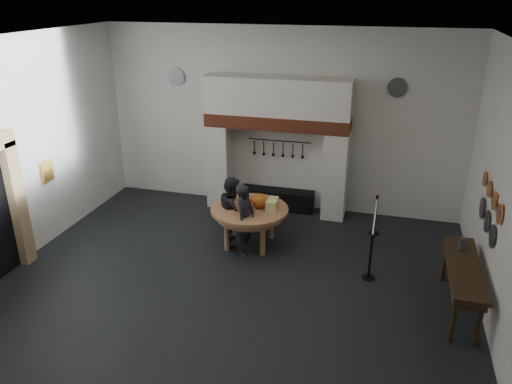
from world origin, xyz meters
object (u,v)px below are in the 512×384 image
(iron_range, at_px, (277,199))
(barrier_post_near, at_px, (370,258))
(visitor_near, at_px, (245,220))
(barrier_post_far, at_px, (375,216))
(visitor_far, at_px, (233,211))
(work_table, at_px, (250,209))
(side_table, at_px, (464,267))

(iron_range, distance_m, barrier_post_near, 3.77)
(visitor_near, bearing_deg, barrier_post_far, -49.74)
(visitor_far, xyz_separation_m, barrier_post_near, (3.03, -0.73, -0.32))
(visitor_near, distance_m, barrier_post_near, 2.67)
(iron_range, relative_size, visitor_far, 1.23)
(iron_range, bearing_deg, visitor_far, -103.81)
(work_table, height_order, visitor_far, visitor_far)
(visitor_near, height_order, side_table, visitor_near)
(iron_range, distance_m, visitor_far, 2.19)
(iron_range, height_order, barrier_post_far, barrier_post_far)
(work_table, distance_m, barrier_post_near, 2.77)
(visitor_near, relative_size, side_table, 0.71)
(side_table, distance_m, barrier_post_far, 3.11)
(iron_range, height_order, work_table, work_table)
(barrier_post_far, bearing_deg, side_table, -59.08)
(barrier_post_near, bearing_deg, visitor_far, 166.36)
(visitor_far, height_order, barrier_post_far, visitor_far)
(barrier_post_near, relative_size, barrier_post_far, 1.00)
(visitor_far, height_order, barrier_post_near, visitor_far)
(iron_range, bearing_deg, work_table, -93.53)
(barrier_post_far, bearing_deg, iron_range, 162.32)
(barrier_post_near, bearing_deg, side_table, -22.11)
(visitor_far, bearing_deg, side_table, -126.13)
(side_table, bearing_deg, work_table, 161.87)
(iron_range, xyz_separation_m, barrier_post_far, (2.52, -0.80, 0.20))
(iron_range, xyz_separation_m, visitor_far, (-0.51, -2.07, 0.52))
(work_table, bearing_deg, iron_range, 86.47)
(work_table, distance_m, visitor_near, 0.41)
(iron_range, relative_size, side_table, 0.86)
(barrier_post_near, bearing_deg, iron_range, 131.93)
(side_table, relative_size, barrier_post_far, 2.44)
(iron_range, bearing_deg, side_table, -40.04)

